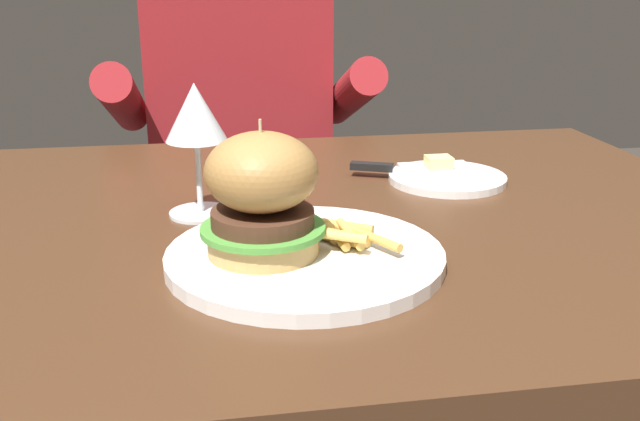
# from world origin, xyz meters

# --- Properties ---
(dining_table) EXTENTS (1.18, 0.79, 0.74)m
(dining_table) POSITION_xyz_m (0.00, 0.00, 0.64)
(dining_table) COLOR #472B19
(dining_table) RESTS_ON ground
(main_plate) EXTENTS (0.27, 0.27, 0.01)m
(main_plate) POSITION_xyz_m (0.02, -0.15, 0.75)
(main_plate) COLOR white
(main_plate) RESTS_ON dining_table
(burger_sandwich) EXTENTS (0.12, 0.12, 0.13)m
(burger_sandwich) POSITION_xyz_m (-0.02, -0.15, 0.81)
(burger_sandwich) COLOR tan
(burger_sandwich) RESTS_ON main_plate
(fries_pile) EXTENTS (0.10, 0.12, 0.02)m
(fries_pile) POSITION_xyz_m (0.06, -0.13, 0.76)
(fries_pile) COLOR gold
(fries_pile) RESTS_ON main_plate
(wine_glass) EXTENTS (0.07, 0.07, 0.16)m
(wine_glass) POSITION_xyz_m (-0.08, 0.02, 0.85)
(wine_glass) COLOR silver
(wine_glass) RESTS_ON dining_table
(bread_plate) EXTENTS (0.16, 0.16, 0.01)m
(bread_plate) POSITION_xyz_m (0.25, 0.10, 0.74)
(bread_plate) COLOR white
(bread_plate) RESTS_ON dining_table
(table_knife) EXTENTS (0.20, 0.09, 0.01)m
(table_knife) POSITION_xyz_m (0.20, 0.12, 0.75)
(table_knife) COLOR silver
(table_knife) RESTS_ON bread_plate
(butter_dish) EXTENTS (0.10, 0.07, 0.04)m
(butter_dish) POSITION_xyz_m (0.24, 0.10, 0.75)
(butter_dish) COLOR white
(butter_dish) RESTS_ON dining_table
(diner_person) EXTENTS (0.51, 0.36, 1.18)m
(diner_person) POSITION_xyz_m (-0.00, 0.67, 0.56)
(diner_person) COLOR #282833
(diner_person) RESTS_ON ground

